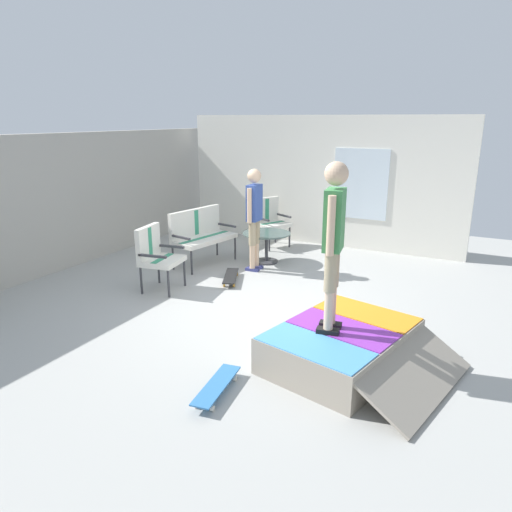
% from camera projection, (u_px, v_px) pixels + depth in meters
% --- Properties ---
extents(ground_plane, '(12.00, 12.00, 0.10)m').
position_uv_depth(ground_plane, '(259.00, 309.00, 6.85)').
color(ground_plane, '#A8A8A3').
extents(back_wall_cinderblock, '(9.00, 0.20, 2.38)m').
position_uv_depth(back_wall_cinderblock, '(57.00, 203.00, 8.27)').
color(back_wall_cinderblock, '#ADA89E').
rests_on(back_wall_cinderblock, ground_plane).
extents(house_facade, '(0.23, 6.00, 2.69)m').
position_uv_depth(house_facade, '(320.00, 181.00, 9.91)').
color(house_facade, white).
rests_on(house_facade, ground_plane).
extents(skate_ramp, '(2.00, 2.08, 0.42)m').
position_uv_depth(skate_ramp, '(344.00, 346.00, 5.18)').
color(skate_ramp, gray).
rests_on(skate_ramp, ground_plane).
extents(patio_bench, '(1.33, 0.77, 1.02)m').
position_uv_depth(patio_bench, '(200.00, 231.00, 8.67)').
color(patio_bench, '#38383D').
rests_on(patio_bench, ground_plane).
extents(patio_chair_near_house, '(0.80, 0.77, 1.02)m').
position_uv_depth(patio_chair_near_house, '(269.00, 218.00, 9.88)').
color(patio_chair_near_house, '#38383D').
rests_on(patio_chair_near_house, ground_plane).
extents(patio_chair_by_wall, '(0.70, 0.64, 1.02)m').
position_uv_depth(patio_chair_by_wall, '(156.00, 252.00, 7.34)').
color(patio_chair_by_wall, '#38383D').
rests_on(patio_chair_by_wall, ground_plane).
extents(patio_table, '(0.90, 0.90, 0.57)m').
position_uv_depth(patio_table, '(267.00, 241.00, 8.80)').
color(patio_table, '#38383D').
rests_on(patio_table, ground_plane).
extents(person_watching, '(0.48, 0.25, 1.80)m').
position_uv_depth(person_watching, '(254.00, 211.00, 8.18)').
color(person_watching, navy).
rests_on(person_watching, ground_plane).
extents(person_skater, '(0.47, 0.28, 1.80)m').
position_uv_depth(person_skater, '(334.00, 234.00, 4.79)').
color(person_skater, black).
rests_on(person_skater, skate_ramp).
extents(skateboard_by_bench, '(0.81, 0.52, 0.10)m').
position_uv_depth(skateboard_by_bench, '(231.00, 276.00, 7.85)').
color(skateboard_by_bench, black).
rests_on(skateboard_by_bench, ground_plane).
extents(skateboard_spare, '(0.82, 0.31, 0.10)m').
position_uv_depth(skateboard_spare, '(217.00, 386.00, 4.64)').
color(skateboard_spare, '#3372B2').
rests_on(skateboard_spare, ground_plane).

